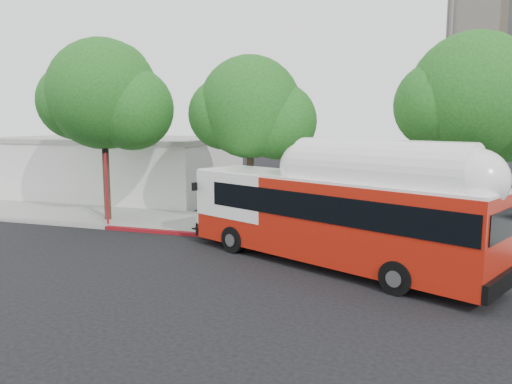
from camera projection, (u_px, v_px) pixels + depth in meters
ground at (225, 264)px, 19.22m from camera, size 120.00×120.00×0.00m
sidewalk at (272, 228)px, 25.32m from camera, size 60.00×5.00×0.15m
curb_strip at (256, 239)px, 22.88m from camera, size 60.00×0.30×0.15m
red_curb_segment at (197, 234)px, 23.79m from camera, size 10.00×0.32×0.16m
street_tree_left at (111, 99)px, 26.11m from camera, size 6.67×5.80×9.74m
street_tree_mid at (258, 111)px, 24.26m from camera, size 5.75×5.00×8.62m
street_tree_right at (484, 102)px, 20.95m from camera, size 6.21×5.40×9.18m
low_commercial_bldg at (117, 166)px, 36.37m from camera, size 16.20×10.20×4.25m
transit_bus at (331, 219)px, 18.71m from camera, size 12.82×7.63×3.88m
signal_pole at (107, 187)px, 25.55m from camera, size 0.12×0.38×4.06m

